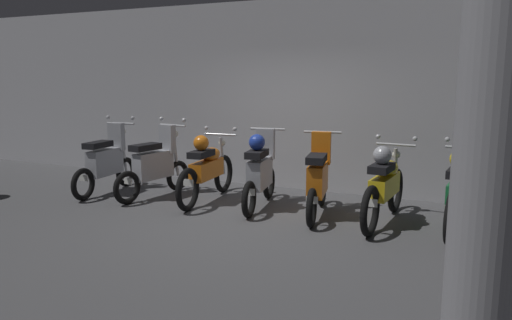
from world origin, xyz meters
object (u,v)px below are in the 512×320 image
Objects in this scene: motorbike_slot_1 at (155,165)px; motorbike_slot_6 at (459,190)px; motorbike_slot_2 at (207,168)px; support_pillar at (490,130)px; motorbike_slot_4 at (318,179)px; motorbike_slot_5 at (385,185)px; motorbike_slot_0 at (107,162)px; motorbike_slot_3 at (260,171)px.

motorbike_slot_1 reaches higher than motorbike_slot_6.
motorbike_slot_2 is 5.28m from support_pillar.
motorbike_slot_1 is 2.78m from motorbike_slot_4.
motorbike_slot_6 is at bearing 4.51° from motorbike_slot_5.
motorbike_slot_0 is 1.01× the size of motorbike_slot_1.
motorbike_slot_6 is 3.50m from support_pillar.
motorbike_slot_4 is (1.86, -0.05, -0.00)m from motorbike_slot_2.
motorbike_slot_4 is 0.51× the size of support_pillar.
motorbike_slot_5 and motorbike_slot_6 have the same top height.
motorbike_slot_3 is at bearing -179.56° from motorbike_slot_6.
motorbike_slot_6 is at bearing 0.44° from motorbike_slot_3.
support_pillar is (0.25, -3.31, 1.12)m from motorbike_slot_6.
motorbike_slot_0 is at bearing -177.70° from motorbike_slot_6.
motorbike_slot_1 is 1.86m from motorbike_slot_3.
motorbike_slot_4 is at bearing -1.61° from motorbike_slot_2.
motorbike_slot_0 is 0.51× the size of support_pillar.
motorbike_slot_2 is at bearing -179.70° from motorbike_slot_6.
motorbike_slot_3 is 1.87m from motorbike_slot_5.
motorbike_slot_2 is 1.86m from motorbike_slot_4.
motorbike_slot_0 is 1.01× the size of motorbike_slot_4.
motorbike_slot_2 and motorbike_slot_6 have the same top height.
motorbike_slot_3 is at bearing 3.33° from motorbike_slot_1.
motorbike_slot_1 is at bearing -173.24° from motorbike_slot_2.
motorbike_slot_3 is 4.61m from support_pillar.
motorbike_slot_1 is 5.95m from support_pillar.
motorbike_slot_6 is (4.66, 0.13, 0.00)m from motorbike_slot_1.
motorbike_slot_4 is (3.73, 0.15, -0.00)m from motorbike_slot_0.
motorbike_slot_4 is at bearing -177.79° from motorbike_slot_6.
motorbike_slot_5 is 0.94m from motorbike_slot_6.
motorbike_slot_6 is at bearing 1.59° from motorbike_slot_1.
support_pillar is (1.18, -3.23, 1.12)m from motorbike_slot_5.
motorbike_slot_4 is at bearing 2.35° from motorbike_slot_0.
support_pillar is at bearing -39.52° from motorbike_slot_2.
motorbike_slot_0 is 0.86× the size of motorbike_slot_6.
support_pillar is at bearing -32.91° from motorbike_slot_1.
motorbike_slot_0 is at bearing -174.21° from motorbike_slot_1.
motorbike_slot_3 reaches higher than motorbike_slot_2.
support_pillar reaches higher than motorbike_slot_0.
motorbike_slot_5 is (2.80, -0.05, 0.00)m from motorbike_slot_2.
motorbike_slot_1 is at bearing 147.09° from support_pillar.
motorbike_slot_2 is 0.59× the size of support_pillar.
motorbike_slot_1 reaches higher than motorbike_slot_4.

